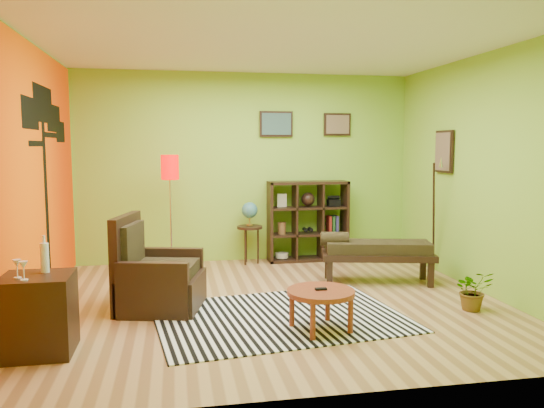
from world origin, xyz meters
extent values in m
plane|color=tan|center=(0.00, 0.00, 0.00)|extent=(5.00, 5.00, 0.00)
cube|color=#8EC838|center=(0.00, 2.25, 1.40)|extent=(5.00, 0.04, 2.80)
cube|color=#8EC838|center=(0.00, -2.25, 1.40)|extent=(5.00, 0.04, 2.80)
cube|color=#8EC838|center=(-2.50, 0.00, 1.40)|extent=(0.04, 4.50, 2.80)
cube|color=#8EC838|center=(2.50, 0.00, 1.40)|extent=(0.04, 4.50, 2.80)
cube|color=white|center=(0.00, 0.00, 2.80)|extent=(5.00, 4.50, 0.04)
cube|color=#E04E00|center=(-2.48, 0.00, 1.40)|extent=(0.01, 4.45, 2.75)
cube|color=black|center=(-2.46, 0.55, 1.05)|extent=(0.01, 0.14, 2.10)
cube|color=black|center=(-2.46, 0.05, 2.05)|extent=(0.01, 0.65, 0.32)
cube|color=black|center=(-2.46, 0.60, 2.18)|extent=(0.01, 0.85, 0.40)
cube|color=black|center=(-2.46, 1.10, 2.05)|extent=(0.01, 0.70, 0.32)
cube|color=black|center=(-2.46, 1.45, 1.90)|extent=(0.01, 0.50, 0.26)
cube|color=black|center=(0.45, 2.22, 2.05)|extent=(0.50, 0.03, 0.38)
cube|color=#466F6C|center=(0.45, 2.19, 2.05)|extent=(0.44, 0.01, 0.32)
cube|color=black|center=(1.40, 2.22, 2.05)|extent=(0.42, 0.03, 0.34)
cube|color=#8C6F53|center=(1.40, 2.19, 2.05)|extent=(0.36, 0.01, 0.28)
cube|color=black|center=(2.47, 0.90, 1.65)|extent=(0.03, 0.44, 0.56)
cube|color=#8C6F53|center=(2.44, 0.90, 1.65)|extent=(0.01, 0.38, 0.50)
cylinder|color=black|center=(2.35, 0.90, 0.78)|extent=(0.23, 0.34, 1.46)
cone|color=silver|center=(2.35, 0.75, 1.52)|extent=(0.08, 0.09, 0.16)
cube|color=white|center=(-0.04, -0.53, 0.01)|extent=(2.66, 2.05, 0.01)
cylinder|color=maroon|center=(0.26, -0.97, 0.37)|extent=(0.64, 0.64, 0.05)
cylinder|color=maroon|center=(0.40, -0.73, 0.17)|extent=(0.05, 0.05, 0.34)
cylinder|color=maroon|center=(0.02, -0.83, 0.17)|extent=(0.05, 0.05, 0.34)
cylinder|color=maroon|center=(0.51, -1.12, 0.17)|extent=(0.05, 0.05, 0.34)
cylinder|color=maroon|center=(0.12, -1.22, 0.17)|extent=(0.05, 0.05, 0.34)
cube|color=black|center=(0.26, -0.97, 0.40)|extent=(0.11, 0.05, 0.02)
cube|color=black|center=(-1.21, -0.02, 0.18)|extent=(0.97, 0.95, 0.36)
cube|color=black|center=(-1.58, 0.08, 0.50)|extent=(0.28, 0.78, 1.00)
cube|color=black|center=(-1.30, -0.38, 0.29)|extent=(0.73, 0.26, 0.58)
cube|color=black|center=(-1.12, 0.35, 0.29)|extent=(0.73, 0.26, 0.58)
cube|color=#E9C669|center=(-1.18, -0.02, 0.43)|extent=(0.77, 0.75, 0.13)
cube|color=#E9C669|center=(-1.51, 0.06, 0.68)|extent=(0.22, 0.59, 0.46)
cube|color=black|center=(-2.20, -1.08, 0.33)|extent=(0.56, 0.51, 0.67)
cylinder|color=white|center=(-2.15, -0.98, 0.79)|extent=(0.07, 0.07, 0.25)
cylinder|color=white|center=(-2.15, -0.98, 0.95)|extent=(0.02, 0.02, 0.07)
cylinder|color=white|center=(-2.32, -1.16, 0.67)|extent=(0.06, 0.06, 0.01)
cylinder|color=white|center=(-2.32, -1.16, 0.72)|extent=(0.01, 0.01, 0.09)
cone|color=white|center=(-2.32, -1.16, 0.79)|extent=(0.07, 0.07, 0.06)
cylinder|color=white|center=(-2.25, -1.24, 0.67)|extent=(0.06, 0.06, 0.01)
cylinder|color=white|center=(-2.25, -1.24, 0.72)|extent=(0.01, 0.01, 0.09)
cone|color=white|center=(-2.25, -1.24, 0.79)|extent=(0.07, 0.07, 0.06)
cylinder|color=silver|center=(-1.12, 1.59, 0.01)|extent=(0.24, 0.24, 0.03)
cylinder|color=silver|center=(-1.12, 1.59, 0.74)|extent=(0.02, 0.02, 1.49)
cylinder|color=#D30200|center=(-1.12, 1.59, 1.44)|extent=(0.23, 0.23, 0.33)
cylinder|color=black|center=(0.01, 1.97, 0.54)|extent=(0.37, 0.37, 0.04)
cylinder|color=black|center=(0.13, 1.95, 0.26)|extent=(0.03, 0.03, 0.52)
cylinder|color=black|center=(-0.03, 2.08, 0.26)|extent=(0.03, 0.03, 0.52)
cylinder|color=black|center=(-0.07, 1.88, 0.26)|extent=(0.03, 0.03, 0.52)
cylinder|color=gold|center=(0.01, 1.97, 0.58)|extent=(0.09, 0.09, 0.02)
cylinder|color=gold|center=(0.01, 1.97, 0.63)|extent=(0.01, 0.01, 0.09)
sphere|color=#2C5EB0|center=(0.01, 1.97, 0.79)|extent=(0.23, 0.23, 0.23)
cube|color=black|center=(0.32, 2.03, 0.60)|extent=(0.04, 0.35, 1.20)
cube|color=black|center=(1.48, 2.03, 0.60)|extent=(0.04, 0.35, 1.20)
cube|color=black|center=(0.90, 2.03, 0.02)|extent=(1.20, 0.35, 0.04)
cube|color=black|center=(0.90, 2.03, 1.18)|extent=(1.20, 0.35, 0.04)
cube|color=black|center=(0.70, 2.03, 0.60)|extent=(0.03, 0.33, 1.12)
cube|color=black|center=(1.10, 2.03, 0.60)|extent=(0.03, 0.33, 1.12)
cube|color=black|center=(0.90, 2.03, 0.40)|extent=(1.12, 0.33, 0.03)
cube|color=black|center=(0.90, 2.03, 0.80)|extent=(1.12, 0.33, 0.03)
cylinder|color=#B9B090|center=(0.50, 2.03, 0.09)|extent=(0.20, 0.20, 0.07)
sphere|color=black|center=(0.90, 2.03, 0.93)|extent=(0.20, 0.20, 0.20)
cube|color=black|center=(1.30, 2.03, 0.87)|extent=(0.18, 0.15, 0.10)
cylinder|color=black|center=(0.86, 2.03, 0.47)|extent=(0.06, 0.12, 0.06)
cylinder|color=black|center=(0.94, 2.03, 0.47)|extent=(0.06, 0.12, 0.06)
ellipsoid|color=#384C26|center=(1.30, 2.03, 0.10)|extent=(0.18, 0.18, 0.09)
cylinder|color=brown|center=(0.50, 2.03, 0.50)|extent=(0.12, 0.12, 0.18)
cube|color=#B9B090|center=(0.50, 2.03, 0.92)|extent=(0.14, 0.03, 0.20)
cube|color=maroon|center=(1.23, 2.03, 0.54)|extent=(0.04, 0.18, 0.26)
cube|color=#1E4C1E|center=(1.28, 2.03, 0.54)|extent=(0.04, 0.18, 0.26)
cube|color=navy|center=(1.34, 2.03, 0.54)|extent=(0.04, 0.18, 0.26)
cube|color=black|center=(1.45, 0.59, 0.35)|extent=(1.47, 0.80, 0.08)
cube|color=#E9C669|center=(1.45, 0.59, 0.46)|extent=(1.36, 0.72, 0.14)
cylinder|color=#E9C669|center=(0.91, 0.71, 0.56)|extent=(0.38, 0.25, 0.18)
cube|color=black|center=(2.09, 0.65, 0.15)|extent=(0.08, 0.08, 0.31)
cube|color=black|center=(0.89, 0.92, 0.15)|extent=(0.08, 0.08, 0.31)
cube|color=black|center=(2.00, 0.26, 0.15)|extent=(0.08, 0.08, 0.31)
cube|color=black|center=(0.80, 0.53, 0.15)|extent=(0.08, 0.08, 0.31)
imported|color=#26661E|center=(2.01, -0.66, 0.17)|extent=(0.44, 0.48, 0.34)
camera|label=1|loc=(-1.06, -5.63, 1.73)|focal=35.00mm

